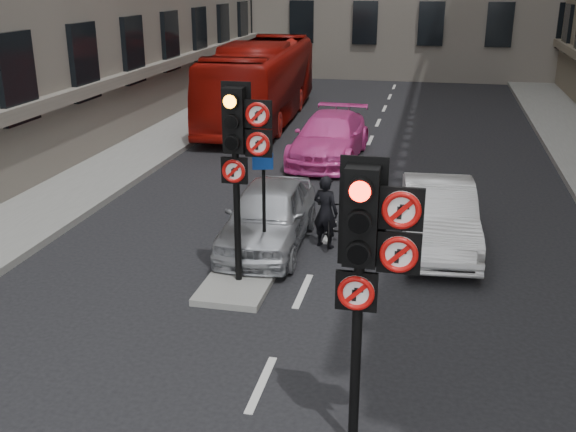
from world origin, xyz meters
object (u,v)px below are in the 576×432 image
at_px(car_pink, 329,137).
at_px(motorcycle, 329,218).
at_px(motorcyclist, 325,212).
at_px(info_sign, 264,194).
at_px(car_white, 438,215).
at_px(bus_red, 261,82).
at_px(car_silver, 269,215).
at_px(signal_far, 240,142).
at_px(signal_near, 368,249).

xyz_separation_m(car_pink, motorcycle, (1.05, -6.63, -0.19)).
xyz_separation_m(motorcyclist, info_sign, (-0.94, -1.45, 0.78)).
bearing_deg(car_white, info_sign, -152.60).
xyz_separation_m(car_white, bus_red, (-6.82, 11.77, 0.83)).
height_order(car_white, car_pink, car_pink).
bearing_deg(motorcycle, car_silver, -162.78).
height_order(signal_far, car_silver, signal_far).
distance_m(bus_red, motorcyclist, 13.15).
distance_m(signal_far, motorcyclist, 3.14).
relative_size(car_white, bus_red, 0.38).
height_order(car_white, bus_red, bus_red).
relative_size(signal_near, bus_red, 0.33).
distance_m(bus_red, info_sign, 14.23).
bearing_deg(info_sign, signal_far, -122.74).
xyz_separation_m(car_silver, motorcycle, (1.19, 0.56, -0.17)).
relative_size(bus_red, motorcycle, 6.46).
distance_m(car_pink, info_sign, 8.51).
distance_m(signal_far, car_silver, 2.85).
height_order(car_pink, motorcyclist, motorcyclist).
relative_size(signal_far, car_pink, 0.75).
relative_size(signal_near, signal_far, 1.00).
relative_size(motorcycle, motorcyclist, 1.09).
relative_size(signal_far, info_sign, 1.61).
bearing_deg(bus_red, signal_far, -79.75).
relative_size(signal_near, car_white, 0.87).
xyz_separation_m(signal_near, motorcycle, (-1.43, 6.57, -2.08)).
relative_size(car_silver, info_sign, 1.79).
distance_m(signal_near, signal_far, 4.77).
bearing_deg(signal_far, bus_red, 103.14).
relative_size(signal_far, motorcycle, 2.13).
height_order(signal_near, info_sign, signal_near).
height_order(signal_far, car_pink, signal_far).
distance_m(signal_far, info_sign, 1.38).
bearing_deg(car_silver, signal_near, -67.77).
distance_m(signal_near, motorcyclist, 6.61).
bearing_deg(signal_near, bus_red, 107.93).
height_order(car_silver, motorcyclist, motorcyclist).
bearing_deg(signal_far, info_sign, 73.84).
distance_m(car_white, car_pink, 7.26).
xyz_separation_m(car_silver, motorcyclist, (1.16, 0.18, 0.10)).
xyz_separation_m(signal_far, car_silver, (-0.01, 2.01, -2.03)).
height_order(car_pink, motorcycle, car_pink).
bearing_deg(car_pink, signal_near, -77.08).
height_order(signal_far, motorcycle, signal_far).
distance_m(bus_red, motorcycle, 12.81).
distance_m(car_white, motorcyclist, 2.35).
bearing_deg(bus_red, motorcycle, -71.98).
xyz_separation_m(bus_red, info_sign, (3.60, -13.77, 0.04)).
distance_m(motorcyclist, info_sign, 1.89).
relative_size(car_pink, bus_red, 0.44).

